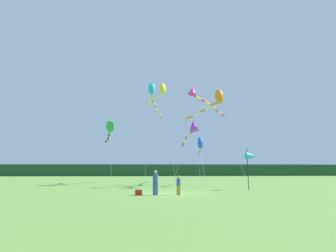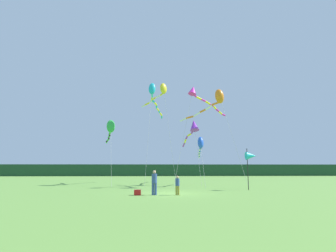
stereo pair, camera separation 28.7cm
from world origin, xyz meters
name	(u,v)px [view 2 (the right image)]	position (x,y,z in m)	size (l,w,h in m)	color
ground_plane	(172,194)	(0.00, 0.00, 0.00)	(120.00, 120.00, 0.00)	#6B9E42
distant_treeline	(160,170)	(0.00, 45.00, 1.35)	(108.00, 2.11, 2.71)	#1E4228
person_adult	(154,181)	(-1.28, -1.09, 0.94)	(0.37, 0.37, 1.68)	#334C8C
person_child	(177,184)	(0.31, -1.20, 0.73)	(0.29, 0.29, 1.31)	olive
cooler_box	(138,192)	(-2.43, -1.11, 0.18)	(0.46, 0.39, 0.37)	red
banner_flag_pole	(251,156)	(7.06, 2.92, 2.85)	(0.90, 0.70, 3.52)	black
kite_green	(110,128)	(-6.42, 10.86, 6.43)	(1.98, 6.86, 7.44)	#B2B2B2
kite_purple	(193,128)	(3.13, 10.71, 6.52)	(1.37, 8.56, 7.46)	#B2B2B2
kite_cyan	(153,94)	(-1.52, 11.65, 10.73)	(2.02, 10.23, 11.93)	#B2B2B2
kite_blue	(200,145)	(3.51, 7.95, 4.26)	(0.79, 6.12, 5.19)	#B2B2B2
kite_yellow	(161,91)	(-0.52, 12.62, 11.43)	(4.35, 5.62, 12.37)	#B2B2B2
kite_orange	(216,99)	(5.11, 7.13, 9.01)	(5.67, 6.96, 10.08)	#B2B2B2
kite_magenta	(198,95)	(3.29, 7.65, 9.60)	(6.82, 6.58, 10.49)	#B2B2B2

